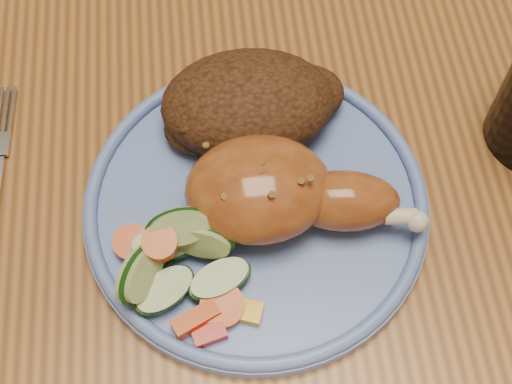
# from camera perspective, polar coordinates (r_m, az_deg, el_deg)

# --- Properties ---
(ground) EXTENTS (4.00, 4.00, 0.00)m
(ground) POSITION_cam_1_polar(r_m,az_deg,el_deg) (1.27, 2.80, -11.81)
(ground) COLOR brown
(ground) RESTS_ON ground
(dining_table) EXTENTS (0.90, 1.40, 0.75)m
(dining_table) POSITION_cam_1_polar(r_m,az_deg,el_deg) (0.67, 5.26, 5.21)
(dining_table) COLOR brown
(dining_table) RESTS_ON ground
(plate) EXTENTS (0.25, 0.25, 0.01)m
(plate) POSITION_cam_1_polar(r_m,az_deg,el_deg) (0.52, 0.00, -1.11)
(plate) COLOR #5873B8
(plate) RESTS_ON dining_table
(plate_rim) EXTENTS (0.25, 0.25, 0.01)m
(plate_rim) POSITION_cam_1_polar(r_m,az_deg,el_deg) (0.51, 0.00, -0.54)
(plate_rim) COLOR #5873B8
(plate_rim) RESTS_ON plate
(chicken_leg) EXTENTS (0.16, 0.08, 0.05)m
(chicken_leg) POSITION_cam_1_polar(r_m,az_deg,el_deg) (0.49, 1.87, 0.02)
(chicken_leg) COLOR #974E1F
(chicken_leg) RESTS_ON plate
(rice_pilaf) EXTENTS (0.14, 0.09, 0.06)m
(rice_pilaf) POSITION_cam_1_polar(r_m,az_deg,el_deg) (0.53, -0.37, 7.06)
(rice_pilaf) COLOR #3F220F
(rice_pilaf) RESTS_ON plate
(vegetable_pile) EXTENTS (0.10, 0.10, 0.05)m
(vegetable_pile) POSITION_cam_1_polar(r_m,az_deg,el_deg) (0.48, -6.33, -5.57)
(vegetable_pile) COLOR #A50A05
(vegetable_pile) RESTS_ON plate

